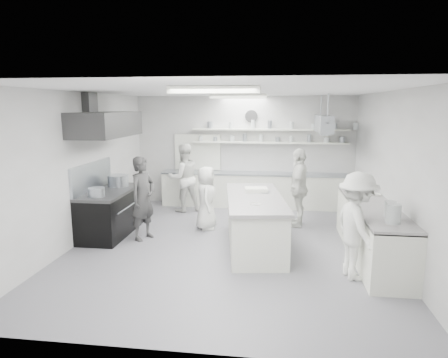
# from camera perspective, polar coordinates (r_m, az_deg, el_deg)

# --- Properties ---
(floor) EXTENTS (6.00, 7.00, 0.02)m
(floor) POSITION_cam_1_polar(r_m,az_deg,el_deg) (7.95, 0.69, -9.62)
(floor) COLOR gray
(floor) RESTS_ON ground
(ceiling) EXTENTS (6.00, 7.00, 0.02)m
(ceiling) POSITION_cam_1_polar(r_m,az_deg,el_deg) (7.48, 0.74, 12.69)
(ceiling) COLOR white
(ceiling) RESTS_ON wall_back
(wall_back) EXTENTS (6.00, 0.04, 3.00)m
(wall_back) POSITION_cam_1_polar(r_m,az_deg,el_deg) (11.02, 2.87, 4.07)
(wall_back) COLOR silver
(wall_back) RESTS_ON floor
(wall_front) EXTENTS (6.00, 0.04, 3.00)m
(wall_front) POSITION_cam_1_polar(r_m,az_deg,el_deg) (4.19, -5.00, -6.42)
(wall_front) COLOR silver
(wall_front) RESTS_ON floor
(wall_left) EXTENTS (0.04, 7.00, 3.00)m
(wall_left) POSITION_cam_1_polar(r_m,az_deg,el_deg) (8.46, -19.91, 1.54)
(wall_left) COLOR silver
(wall_left) RESTS_ON floor
(wall_right) EXTENTS (0.04, 7.00, 3.00)m
(wall_right) POSITION_cam_1_polar(r_m,az_deg,el_deg) (7.81, 23.14, 0.63)
(wall_right) COLOR silver
(wall_right) RESTS_ON floor
(stove) EXTENTS (0.80, 1.80, 0.90)m
(stove) POSITION_cam_1_polar(r_m,az_deg,el_deg) (8.85, -16.00, -4.82)
(stove) COLOR black
(stove) RESTS_ON floor
(exhaust_hood) EXTENTS (0.85, 2.00, 0.50)m
(exhaust_hood) POSITION_cam_1_polar(r_m,az_deg,el_deg) (8.57, -16.64, 7.55)
(exhaust_hood) COLOR #3C3C3D
(exhaust_hood) RESTS_ON wall_left
(back_counter) EXTENTS (5.00, 0.60, 0.92)m
(back_counter) POSITION_cam_1_polar(r_m,az_deg,el_deg) (10.87, 4.27, -1.59)
(back_counter) COLOR white
(back_counter) RESTS_ON floor
(shelf_lower) EXTENTS (4.20, 0.26, 0.04)m
(shelf_lower) POSITION_cam_1_polar(r_m,az_deg,el_deg) (10.83, 6.54, 5.23)
(shelf_lower) COLOR white
(shelf_lower) RESTS_ON wall_back
(shelf_upper) EXTENTS (4.20, 0.26, 0.04)m
(shelf_upper) POSITION_cam_1_polar(r_m,az_deg,el_deg) (10.81, 6.58, 7.08)
(shelf_upper) COLOR white
(shelf_upper) RESTS_ON wall_back
(pass_through_window) EXTENTS (1.30, 0.04, 1.00)m
(pass_through_window) POSITION_cam_1_polar(r_m,az_deg,el_deg) (11.19, -3.80, 3.90)
(pass_through_window) COLOR black
(pass_through_window) RESTS_ON wall_back
(wall_clock) EXTENTS (0.32, 0.05, 0.32)m
(wall_clock) POSITION_cam_1_polar(r_m,az_deg,el_deg) (10.90, 3.96, 9.00)
(wall_clock) COLOR white
(wall_clock) RESTS_ON wall_back
(right_counter) EXTENTS (0.74, 3.30, 0.94)m
(right_counter) POSITION_cam_1_polar(r_m,az_deg,el_deg) (7.76, 20.48, -7.07)
(right_counter) COLOR white
(right_counter) RESTS_ON floor
(pot_rack) EXTENTS (0.30, 1.60, 0.40)m
(pot_rack) POSITION_cam_1_polar(r_m,az_deg,el_deg) (9.89, 14.12, 7.70)
(pot_rack) COLOR #A4ACB5
(pot_rack) RESTS_ON ceiling
(light_fixture_front) EXTENTS (1.30, 0.25, 0.10)m
(light_fixture_front) POSITION_cam_1_polar(r_m,az_deg,el_deg) (5.69, -1.45, 12.70)
(light_fixture_front) COLOR white
(light_fixture_front) RESTS_ON ceiling
(light_fixture_rear) EXTENTS (1.30, 0.25, 0.10)m
(light_fixture_rear) POSITION_cam_1_polar(r_m,az_deg,el_deg) (9.26, 2.08, 11.80)
(light_fixture_rear) COLOR white
(light_fixture_rear) RESTS_ON ceiling
(prep_island) EXTENTS (1.32, 2.70, 0.95)m
(prep_island) POSITION_cam_1_polar(r_m,az_deg,el_deg) (7.79, 4.41, -6.30)
(prep_island) COLOR white
(prep_island) RESTS_ON floor
(stove_pot) EXTENTS (0.46, 0.46, 0.29)m
(stove_pot) POSITION_cam_1_polar(r_m,az_deg,el_deg) (9.17, -14.96, -0.36)
(stove_pot) COLOR #A4ACB5
(stove_pot) RESTS_ON stove
(cook_stove) EXTENTS (0.64, 0.74, 1.72)m
(cook_stove) POSITION_cam_1_polar(r_m,az_deg,el_deg) (8.28, -11.58, -2.74)
(cook_stove) COLOR #343434
(cook_stove) RESTS_ON floor
(cook_back) EXTENTS (1.09, 1.02, 1.77)m
(cook_back) POSITION_cam_1_polar(r_m,az_deg,el_deg) (10.34, -5.82, 0.18)
(cook_back) COLOR white
(cook_back) RESTS_ON floor
(cook_island_left) EXTENTS (0.53, 0.74, 1.42)m
(cook_island_left) POSITION_cam_1_polar(r_m,az_deg,el_deg) (8.81, -2.57, -2.75)
(cook_island_left) COLOR white
(cook_island_left) RESTS_ON floor
(cook_island_right) EXTENTS (0.59, 1.10, 1.79)m
(cook_island_right) POSITION_cam_1_polar(r_m,az_deg,el_deg) (9.16, 10.71, -1.22)
(cook_island_right) COLOR white
(cook_island_right) RESTS_ON floor
(cook_right) EXTENTS (0.88, 1.23, 1.72)m
(cook_right) POSITION_cam_1_polar(r_m,az_deg,el_deg) (6.60, 18.59, -6.45)
(cook_right) COLOR white
(cook_right) RESTS_ON floor
(bowl_island_a) EXTENTS (0.29, 0.29, 0.06)m
(bowl_island_a) POSITION_cam_1_polar(r_m,az_deg,el_deg) (8.07, 5.76, -2.01)
(bowl_island_a) COLOR #A4ACB5
(bowl_island_a) RESTS_ON prep_island
(bowl_island_b) EXTENTS (0.26, 0.26, 0.06)m
(bowl_island_b) POSITION_cam_1_polar(r_m,az_deg,el_deg) (7.06, 4.55, -3.80)
(bowl_island_b) COLOR white
(bowl_island_b) RESTS_ON prep_island
(bowl_right) EXTENTS (0.28, 0.28, 0.06)m
(bowl_right) POSITION_cam_1_polar(r_m,az_deg,el_deg) (8.43, 20.82, -2.21)
(bowl_right) COLOR white
(bowl_right) RESTS_ON right_counter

